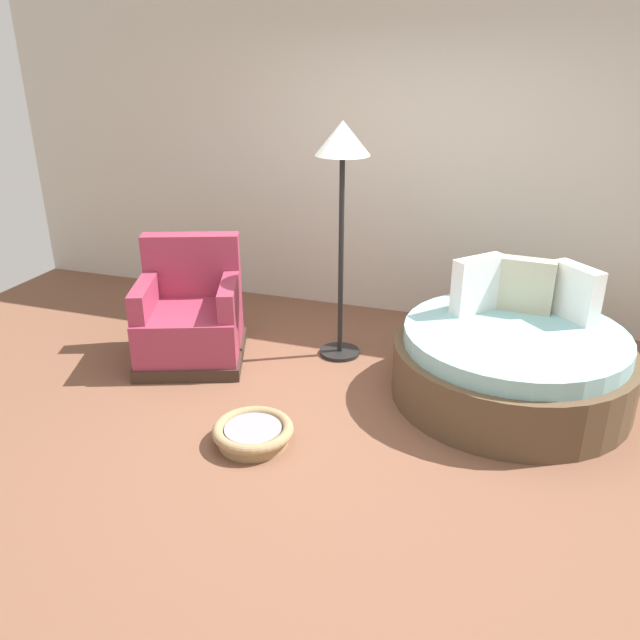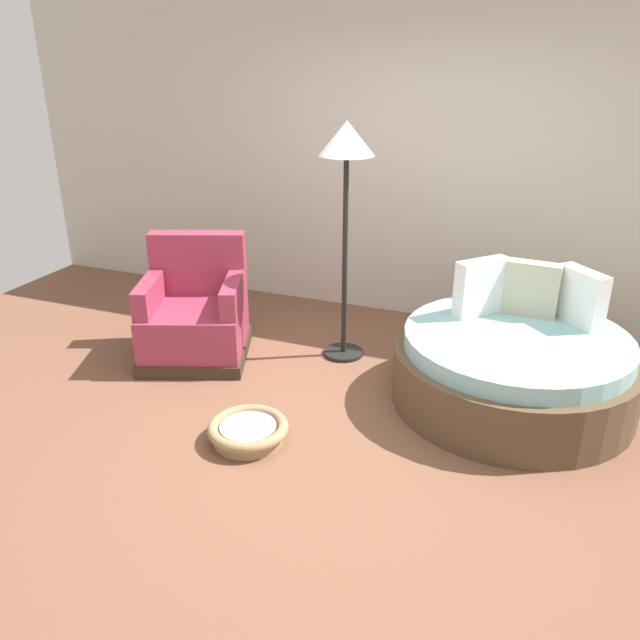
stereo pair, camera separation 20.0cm
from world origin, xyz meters
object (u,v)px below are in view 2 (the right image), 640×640
Objects in this scene: red_armchair at (195,316)px; pet_basket at (248,431)px; round_daybed at (513,366)px; floor_lamp at (346,162)px.

pet_basket is (0.95, -0.96, -0.26)m from red_armchair.
floor_lamp reaches higher than round_daybed.
pet_basket is at bearing -45.27° from red_armchair.
round_daybed is 1.60× the size of red_armchair.
pet_basket is at bearing -142.73° from round_daybed.
round_daybed is 1.87m from pet_basket.
round_daybed is at bearing 37.27° from pet_basket.
round_daybed is 3.22× the size of pet_basket.
red_armchair reaches higher than round_daybed.
floor_lamp is (0.15, 1.38, 1.46)m from pet_basket.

